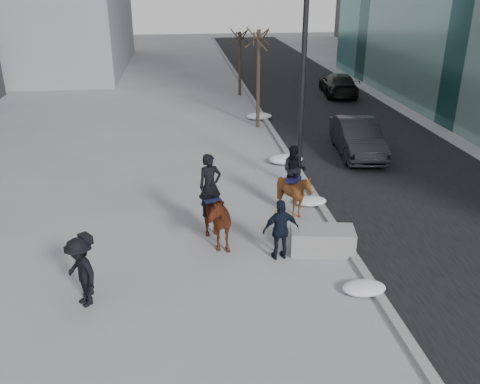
{
  "coord_description": "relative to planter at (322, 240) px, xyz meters",
  "views": [
    {
      "loc": [
        -1.64,
        -12.2,
        7.26
      ],
      "look_at": [
        0.0,
        1.2,
        1.5
      ],
      "focal_mm": 38.0,
      "sensor_mm": 36.0,
      "label": 1
    }
  ],
  "objects": [
    {
      "name": "planter",
      "position": [
        0.0,
        0.0,
        0.0
      ],
      "size": [
        1.91,
        1.19,
        0.71
      ],
      "primitive_type": "cube",
      "rotation": [
        0.0,
        0.0,
        -0.17
      ],
      "color": "gray",
      "rests_on": "ground"
    },
    {
      "name": "snow_piles",
      "position": [
        0.48,
        7.59,
        -0.19
      ],
      "size": [
        1.44,
        17.5,
        0.37
      ],
      "color": "silver",
      "rests_on": "ground"
    },
    {
      "name": "feeder",
      "position": [
        -1.25,
        -0.2,
        0.52
      ],
      "size": [
        1.07,
        0.92,
        1.75
      ],
      "color": "black",
      "rests_on": "ground"
    },
    {
      "name": "tree_near",
      "position": [
        0.18,
        13.13,
        2.35
      ],
      "size": [
        1.2,
        1.2,
        5.41
      ],
      "primitive_type": null,
      "color": "#382C21",
      "rests_on": "ground"
    },
    {
      "name": "tree_far",
      "position": [
        0.18,
        20.82,
        1.88
      ],
      "size": [
        1.2,
        1.2,
        4.48
      ],
      "primitive_type": null,
      "color": "#362A20",
      "rests_on": "ground"
    },
    {
      "name": "camera_crew",
      "position": [
        -6.31,
        -1.76,
        0.53
      ],
      "size": [
        1.2,
        1.3,
        1.75
      ],
      "color": "black",
      "rests_on": "ground"
    },
    {
      "name": "road",
      "position": [
        4.78,
        9.89,
        -0.35
      ],
      "size": [
        8.0,
        90.0,
        0.01
      ],
      "primitive_type": "cube",
      "color": "black",
      "rests_on": "ground"
    },
    {
      "name": "mounted_right",
      "position": [
        -0.28,
        2.49,
        0.58
      ],
      "size": [
        1.57,
        1.67,
        2.33
      ],
      "color": "#4A220E",
      "rests_on": "ground"
    },
    {
      "name": "curb",
      "position": [
        0.78,
        9.89,
        -0.3
      ],
      "size": [
        0.25,
        90.0,
        0.12
      ],
      "primitive_type": "cube",
      "color": "gray",
      "rests_on": "ground"
    },
    {
      "name": "mounted_left",
      "position": [
        -3.09,
        0.86,
        0.65
      ],
      "size": [
        1.56,
        2.29,
        2.71
      ],
      "color": "#4E190F",
      "rests_on": "ground"
    },
    {
      "name": "car_far",
      "position": [
        6.64,
        20.11,
        0.35
      ],
      "size": [
        2.55,
        5.09,
        1.42
      ],
      "primitive_type": "imported",
      "rotation": [
        0.0,
        0.0,
        3.02
      ],
      "color": "black",
      "rests_on": "ground"
    },
    {
      "name": "car_near",
      "position": [
        3.82,
        8.16,
        0.42
      ],
      "size": [
        2.1,
        4.84,
        1.55
      ],
      "primitive_type": "imported",
      "rotation": [
        0.0,
        0.0,
        -0.1
      ],
      "color": "black",
      "rests_on": "ground"
    },
    {
      "name": "lamppost",
      "position": [
        0.38,
        4.61,
        4.64
      ],
      "size": [
        0.25,
        1.42,
        9.09
      ],
      "color": "black",
      "rests_on": "ground"
    },
    {
      "name": "ground",
      "position": [
        -2.22,
        -0.11,
        -0.36
      ],
      "size": [
        120.0,
        120.0,
        0.0
      ],
      "primitive_type": "plane",
      "color": "gray",
      "rests_on": "ground"
    }
  ]
}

